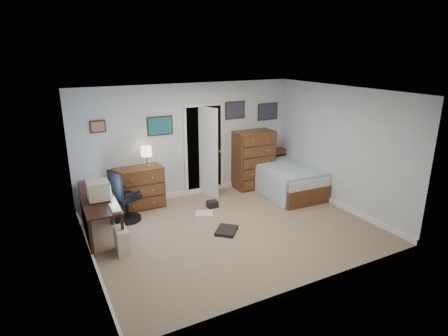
% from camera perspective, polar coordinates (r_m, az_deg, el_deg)
% --- Properties ---
extents(floor, '(5.00, 4.00, 0.02)m').
position_cam_1_polar(floor, '(7.03, 1.30, -9.30)').
color(floor, tan).
rests_on(floor, ground).
extents(computer_desk, '(0.60, 1.23, 0.70)m').
position_cam_1_polar(computer_desk, '(6.72, -18.97, -6.47)').
color(computer_desk, black).
rests_on(computer_desk, floor).
extents(crt_monitor, '(0.37, 0.35, 0.34)m').
position_cam_1_polar(crt_monitor, '(6.74, -18.58, -3.27)').
color(crt_monitor, beige).
rests_on(crt_monitor, computer_desk).
extents(keyboard, '(0.15, 0.38, 0.02)m').
position_cam_1_polar(keyboard, '(6.37, -16.26, -5.86)').
color(keyboard, beige).
rests_on(keyboard, computer_desk).
extents(pc_tower, '(0.20, 0.40, 0.42)m').
position_cam_1_polar(pc_tower, '(6.40, -15.30, -10.60)').
color(pc_tower, beige).
rests_on(pc_tower, floor).
extents(office_chair, '(0.66, 0.66, 1.05)m').
position_cam_1_polar(office_chair, '(7.39, -14.99, -5.00)').
color(office_chair, black).
rests_on(office_chair, floor).
extents(media_stack, '(0.15, 0.15, 0.73)m').
position_cam_1_polar(media_stack, '(7.87, -20.53, -4.49)').
color(media_stack, maroon).
rests_on(media_stack, floor).
extents(low_dresser, '(0.98, 0.50, 0.87)m').
position_cam_1_polar(low_dresser, '(7.96, -12.81, -2.96)').
color(low_dresser, brown).
rests_on(low_dresser, floor).
extents(table_lamp, '(0.22, 0.22, 0.42)m').
position_cam_1_polar(table_lamp, '(7.79, -11.76, 2.41)').
color(table_lamp, gold).
rests_on(table_lamp, low_dresser).
extents(doorway, '(0.96, 1.12, 2.05)m').
position_cam_1_polar(doorway, '(8.73, -3.88, 3.19)').
color(doorway, black).
rests_on(doorway, floor).
extents(tall_dresser, '(0.95, 0.57, 1.37)m').
position_cam_1_polar(tall_dresser, '(8.91, 4.46, 1.33)').
color(tall_dresser, brown).
rests_on(tall_dresser, floor).
extents(headboard_bookcase, '(0.91, 0.26, 0.82)m').
position_cam_1_polar(headboard_bookcase, '(9.58, 8.82, 0.77)').
color(headboard_bookcase, brown).
rests_on(headboard_bookcase, floor).
extents(bed, '(1.26, 2.22, 0.71)m').
position_cam_1_polar(bed, '(8.85, 8.73, -1.29)').
color(bed, brown).
rests_on(bed, floor).
extents(wall_posters, '(4.38, 0.04, 0.60)m').
position_cam_1_polar(wall_posters, '(8.41, -1.77, 7.84)').
color(wall_posters, '#331E11').
rests_on(wall_posters, floor).
extents(floor_clutter, '(0.66, 1.51, 0.14)m').
position_cam_1_polar(floor_clutter, '(7.34, -1.18, -7.66)').
color(floor_clutter, silver).
rests_on(floor_clutter, floor).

